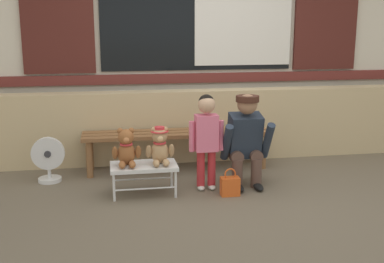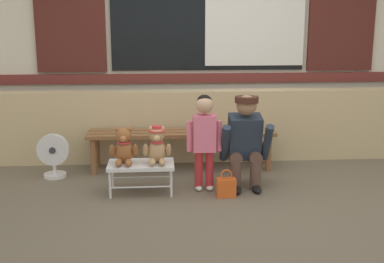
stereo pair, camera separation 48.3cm
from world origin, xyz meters
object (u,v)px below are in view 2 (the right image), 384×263
at_px(teddy_bear_plain, 124,147).
at_px(teddy_bear_with_hat, 157,145).
at_px(handbag_on_ground, 226,187).
at_px(wooden_bench_long, 181,137).
at_px(child_standing, 204,132).
at_px(floor_fan, 54,156).
at_px(adult_crouching, 246,141).
at_px(small_display_bench, 141,166).

relative_size(teddy_bear_plain, teddy_bear_with_hat, 1.00).
bearing_deg(handbag_on_ground, wooden_bench_long, 112.24).
xyz_separation_m(child_standing, floor_fan, (-1.57, 0.51, -0.35)).
height_order(wooden_bench_long, child_standing, child_standing).
bearing_deg(child_standing, adult_crouching, 7.26).
bearing_deg(wooden_bench_long, small_display_bench, -119.79).
height_order(small_display_bench, handbag_on_ground, small_display_bench).
bearing_deg(adult_crouching, small_display_bench, -175.15).
bearing_deg(adult_crouching, handbag_on_ground, -130.28).
distance_m(teddy_bear_plain, floor_fan, 0.98).
bearing_deg(small_display_bench, wooden_bench_long, 60.21).
relative_size(wooden_bench_long, adult_crouching, 2.21).
height_order(child_standing, handbag_on_ground, child_standing).
distance_m(teddy_bear_with_hat, adult_crouching, 0.89).
height_order(wooden_bench_long, small_display_bench, wooden_bench_long).
relative_size(teddy_bear_plain, child_standing, 0.38).
relative_size(teddy_bear_with_hat, floor_fan, 0.76).
distance_m(teddy_bear_with_hat, child_standing, 0.48).
relative_size(wooden_bench_long, teddy_bear_with_hat, 5.78).
bearing_deg(wooden_bench_long, teddy_bear_with_hat, -109.93).
bearing_deg(floor_fan, handbag_on_ground, -22.20).
distance_m(small_display_bench, floor_fan, 1.09).
bearing_deg(small_display_bench, handbag_on_ground, -12.31).
bearing_deg(teddy_bear_with_hat, small_display_bench, -179.23).
bearing_deg(child_standing, teddy_bear_with_hat, -175.95).
xyz_separation_m(wooden_bench_long, small_display_bench, (-0.43, -0.76, -0.11)).
height_order(wooden_bench_long, teddy_bear_with_hat, teddy_bear_with_hat).
bearing_deg(small_display_bench, teddy_bear_plain, 179.49).
height_order(teddy_bear_plain, floor_fan, teddy_bear_plain).
bearing_deg(adult_crouching, child_standing, -172.74).
xyz_separation_m(child_standing, handbag_on_ground, (0.19, -0.21, -0.50)).
height_order(small_display_bench, adult_crouching, adult_crouching).
bearing_deg(child_standing, teddy_bear_plain, -177.55).
relative_size(teddy_bear_plain, floor_fan, 0.76).
xyz_separation_m(adult_crouching, handbag_on_ground, (-0.23, -0.27, -0.38)).
bearing_deg(wooden_bench_long, child_standing, -75.42).
bearing_deg(handbag_on_ground, floor_fan, 157.80).
bearing_deg(teddy_bear_with_hat, wooden_bench_long, 70.07).
relative_size(small_display_bench, child_standing, 0.67).
xyz_separation_m(small_display_bench, handbag_on_ground, (0.82, -0.18, -0.17)).
xyz_separation_m(small_display_bench, teddy_bear_plain, (-0.16, 0.00, 0.20)).
distance_m(wooden_bench_long, adult_crouching, 0.91).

